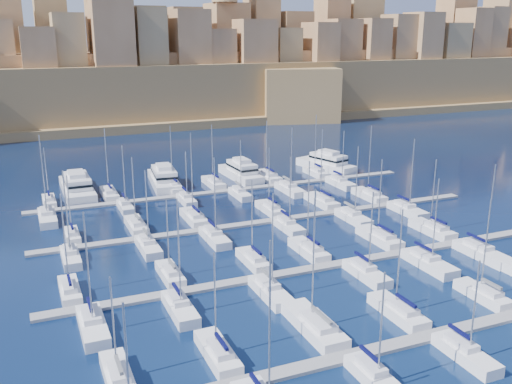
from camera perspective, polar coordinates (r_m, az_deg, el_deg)
name	(u,v)px	position (r m, az deg, el deg)	size (l,w,h in m)	color
ground	(297,240)	(95.36, 4.14, -4.77)	(600.00, 600.00, 0.00)	black
pontoon_near	(433,336)	(69.58, 17.26, -13.55)	(84.00, 2.00, 0.40)	slate
pontoon_mid_near	(334,265)	(85.56, 7.81, -7.22)	(84.00, 2.00, 0.40)	slate
pontoon_mid_far	(272,221)	(103.76, 1.65, -2.88)	(84.00, 2.00, 0.40)	slate
pontoon_far	(230,190)	(123.22, -2.59, 0.15)	(84.00, 2.00, 0.40)	slate
sailboat_0	(118,376)	(60.52, -13.63, -17.49)	(2.51, 8.38, 11.43)	silver
sailboat_1	(218,353)	(62.66, -3.84, -15.76)	(2.63, 8.76, 12.17)	silver
sailboat_2	(314,325)	(67.78, 5.85, -13.12)	(3.30, 10.99, 17.23)	silver
sailboat_3	(398,311)	(72.62, 14.05, -11.50)	(2.76, 9.20, 13.83)	silver
sailboat_4	(483,294)	(80.20, 21.77, -9.49)	(2.48, 8.28, 13.77)	silver
sailboat_8	(375,377)	(59.99, 11.78, -17.68)	(2.39, 7.97, 12.42)	silver
sailboat_9	(465,353)	(66.24, 20.20, -14.92)	(2.45, 8.18, 11.77)	silver
sailboat_12	(70,290)	(79.51, -18.12, -9.34)	(2.45, 8.16, 14.09)	silver
sailboat_13	(170,274)	(81.36, -8.56, -8.12)	(2.47, 8.24, 11.71)	silver
sailboat_14	(253,260)	(85.03, -0.26, -6.83)	(2.52, 8.39, 13.19)	silver
sailboat_15	(309,250)	(89.18, 5.32, -5.77)	(2.77, 9.24, 15.07)	silver
sailboat_16	(380,237)	(96.08, 12.27, -4.47)	(2.97, 9.90, 14.08)	silver
sailboat_17	(433,229)	(102.20, 17.24, -3.60)	(2.85, 9.50, 13.20)	silver
sailboat_18	(92,325)	(70.10, -16.03, -12.69)	(2.85, 9.49, 14.98)	silver
sailboat_19	(180,308)	(71.95, -7.61, -11.40)	(2.67, 8.89, 15.19)	silver
sailboat_20	(270,291)	(75.48, 1.44, -9.89)	(2.74, 9.14, 14.50)	silver
sailboat_21	(366,273)	(82.26, 10.97, -7.95)	(2.67, 8.90, 13.03)	silver
sailboat_22	(429,263)	(87.83, 16.88, -6.78)	(2.97, 9.89, 13.94)	silver
sailboat_23	(482,253)	(94.21, 21.67, -5.67)	(3.03, 10.09, 15.10)	silver
sailboat_24	(72,236)	(99.67, -17.90, -4.17)	(2.19, 7.29, 11.18)	silver
sailboat_25	(136,225)	(101.75, -11.88, -3.30)	(2.72, 9.05, 13.13)	silver
sailboat_26	(194,217)	(104.27, -6.22, -2.55)	(2.86, 9.54, 16.52)	silver
sailboat_27	(270,209)	(108.87, 1.41, -1.68)	(2.61, 8.71, 12.81)	silver
sailboat_28	(322,201)	(114.39, 6.60, -0.89)	(2.95, 9.85, 15.45)	silver
sailboat_29	(369,195)	(119.90, 11.27, -0.31)	(2.84, 9.46, 15.42)	silver
sailboat_30	(71,257)	(90.57, -18.05, -6.19)	(2.51, 8.38, 14.52)	silver
sailboat_31	(148,246)	(91.77, -10.73, -5.37)	(2.67, 8.89, 13.51)	silver
sailboat_32	(215,237)	(94.31, -4.16, -4.52)	(2.74, 9.13, 14.56)	silver
sailboat_33	(288,226)	(99.45, 3.24, -3.42)	(2.57, 8.56, 13.47)	silver
sailboat_34	(353,217)	(105.34, 9.68, -2.50)	(2.73, 9.10, 14.32)	silver
sailboat_35	(407,210)	(111.82, 14.89, -1.73)	(2.84, 9.46, 14.78)	silver
sailboat_36	(49,201)	(120.83, -19.98, -0.88)	(2.39, 7.95, 11.82)	silver
sailboat_37	(109,194)	(122.48, -14.46, -0.17)	(2.81, 9.36, 14.67)	silver
sailboat_38	(173,187)	(125.03, -8.28, 0.50)	(2.82, 9.41, 14.40)	silver
sailboat_39	(214,183)	(127.55, -4.26, 0.93)	(2.81, 9.38, 14.04)	silver
sailboat_40	(268,177)	(132.63, 1.16, 1.56)	(3.08, 10.26, 13.99)	silver
sailboat_41	(316,172)	(137.28, 5.99, 1.96)	(2.59, 8.65, 14.84)	silver
sailboat_42	(47,217)	(110.53, -20.14, -2.38)	(2.97, 9.91, 16.34)	silver
sailboat_43	(125,207)	(112.93, -12.93, -1.44)	(2.29, 7.64, 13.15)	silver
sailboat_44	(186,200)	(115.41, -6.97, -0.78)	(2.32, 7.75, 10.98)	silver
sailboat_45	(240,194)	(118.71, -1.60, -0.19)	(2.45, 8.17, 12.47)	silver
sailboat_46	(290,189)	(122.30, 3.40, 0.29)	(2.95, 9.83, 14.44)	silver
sailboat_47	(340,183)	(128.49, 8.45, 0.90)	(2.79, 9.29, 12.86)	silver
motor_yacht_a	(77,186)	(126.59, -17.46, 0.57)	(5.93, 19.30, 5.25)	silver
motor_yacht_b	(164,178)	(128.76, -9.19, 1.36)	(7.22, 18.24, 5.25)	silver
motor_yacht_c	(241,172)	(133.28, -1.50, 2.06)	(5.55, 16.30, 5.25)	silver
motor_yacht_d	(327,163)	(143.23, 7.09, 2.91)	(9.48, 17.23, 5.25)	silver
fortified_city	(122,79)	(238.85, -13.22, 10.95)	(460.00, 108.95, 59.52)	brown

